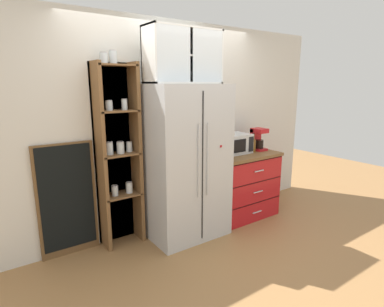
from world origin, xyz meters
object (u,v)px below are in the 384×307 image
(bottle_amber, at_px, (253,144))
(chalkboard_menu, at_px, (67,200))
(refrigerator, at_px, (185,162))
(coffee_maker, at_px, (258,139))
(mug_sage, at_px, (244,150))
(mug_red, at_px, (218,153))
(microwave, at_px, (233,144))

(bottle_amber, relative_size, chalkboard_menu, 0.21)
(refrigerator, relative_size, coffee_maker, 5.84)
(refrigerator, height_order, mug_sage, refrigerator)
(chalkboard_menu, bearing_deg, coffee_maker, -6.42)
(mug_red, bearing_deg, microwave, 5.83)
(refrigerator, height_order, chalkboard_menu, refrigerator)
(microwave, relative_size, chalkboard_menu, 0.36)
(coffee_maker, distance_m, mug_sage, 0.32)
(microwave, distance_m, coffee_maker, 0.42)
(coffee_maker, relative_size, bottle_amber, 1.23)
(chalkboard_menu, bearing_deg, mug_red, -8.43)
(mug_sage, relative_size, bottle_amber, 0.48)
(coffee_maker, bearing_deg, mug_sage, -173.01)
(refrigerator, distance_m, mug_red, 0.55)
(microwave, relative_size, mug_red, 3.86)
(mug_red, xyz_separation_m, mug_sage, (0.40, -0.05, 0.00))
(coffee_maker, height_order, bottle_amber, coffee_maker)
(microwave, bearing_deg, mug_red, -174.17)
(microwave, bearing_deg, refrigerator, -174.80)
(microwave, distance_m, mug_red, 0.30)
(microwave, bearing_deg, coffee_maker, -5.73)
(coffee_maker, bearing_deg, chalkboard_menu, 173.58)
(refrigerator, xyz_separation_m, coffee_maker, (1.25, 0.03, 0.14))
(refrigerator, height_order, bottle_amber, refrigerator)
(coffee_maker, relative_size, chalkboard_menu, 0.25)
(bottle_amber, distance_m, chalkboard_menu, 2.45)
(refrigerator, bearing_deg, mug_red, 4.87)
(mug_sage, bearing_deg, mug_red, 172.88)
(coffee_maker, xyz_separation_m, mug_sage, (-0.30, -0.04, -0.11))
(refrigerator, xyz_separation_m, microwave, (0.83, 0.08, 0.12))
(refrigerator, relative_size, bottle_amber, 7.16)
(chalkboard_menu, bearing_deg, microwave, -6.56)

